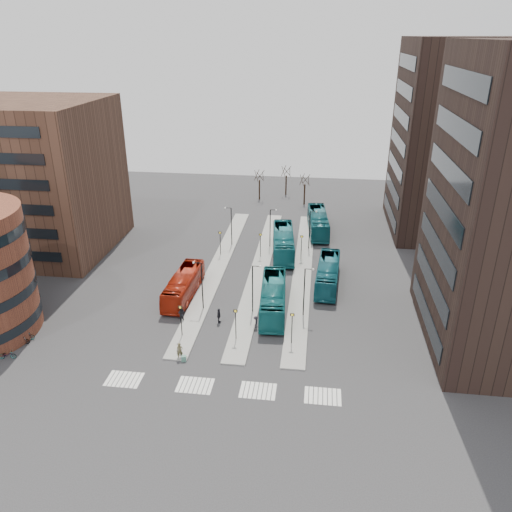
# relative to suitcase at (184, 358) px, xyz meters

# --- Properties ---
(ground) EXTENTS (160.00, 160.00, 0.00)m
(ground) POSITION_rel_suitcase_xyz_m (3.03, -7.60, -0.30)
(ground) COLOR #2A292C
(ground) RESTS_ON ground
(island_left) EXTENTS (2.50, 45.00, 0.15)m
(island_left) POSITION_rel_suitcase_xyz_m (-0.97, 22.40, -0.22)
(island_left) COLOR gray
(island_left) RESTS_ON ground
(island_mid) EXTENTS (2.50, 45.00, 0.15)m
(island_mid) POSITION_rel_suitcase_xyz_m (5.03, 22.40, -0.22)
(island_mid) COLOR gray
(island_mid) RESTS_ON ground
(island_right) EXTENTS (2.50, 45.00, 0.15)m
(island_right) POSITION_rel_suitcase_xyz_m (11.03, 22.40, -0.22)
(island_right) COLOR gray
(island_right) RESTS_ON ground
(suitcase) EXTENTS (0.52, 0.44, 0.60)m
(suitcase) POSITION_rel_suitcase_xyz_m (0.00, 0.00, 0.00)
(suitcase) COLOR navy
(suitcase) RESTS_ON ground
(red_bus) EXTENTS (2.96, 11.17, 3.09)m
(red_bus) POSITION_rel_suitcase_xyz_m (-3.50, 13.37, 1.25)
(red_bus) COLOR #A41F0C
(red_bus) RESTS_ON ground
(teal_bus_a) EXTENTS (3.63, 12.31, 3.38)m
(teal_bus_a) POSITION_rel_suitcase_xyz_m (7.98, 11.35, 1.39)
(teal_bus_a) COLOR #136063
(teal_bus_a) RESTS_ON ground
(teal_bus_b) EXTENTS (4.20, 12.94, 3.54)m
(teal_bus_b) POSITION_rel_suitcase_xyz_m (7.85, 28.38, 1.47)
(teal_bus_b) COLOR #16676F
(teal_bus_b) RESTS_ON ground
(teal_bus_c) EXTENTS (3.40, 11.61, 3.19)m
(teal_bus_c) POSITION_rel_suitcase_xyz_m (14.45, 18.87, 1.30)
(teal_bus_c) COLOR #145966
(teal_bus_c) RESTS_ON ground
(teal_bus_d) EXTENTS (3.93, 12.59, 3.45)m
(teal_bus_d) POSITION_rel_suitcase_xyz_m (12.88, 37.96, 1.43)
(teal_bus_d) COLOR #13565F
(teal_bus_d) RESTS_ON ground
(traveller) EXTENTS (0.76, 0.61, 1.83)m
(traveller) POSITION_rel_suitcase_xyz_m (-0.48, 0.36, 0.62)
(traveller) COLOR brown
(traveller) RESTS_ON ground
(commuter_a) EXTENTS (0.91, 0.73, 1.79)m
(commuter_a) POSITION_rel_suitcase_xyz_m (-2.30, 7.67, 0.59)
(commuter_a) COLOR black
(commuter_a) RESTS_ON ground
(commuter_b) EXTENTS (0.46, 1.07, 1.81)m
(commuter_b) POSITION_rel_suitcase_xyz_m (2.11, 7.67, 0.61)
(commuter_b) COLOR black
(commuter_b) RESTS_ON ground
(commuter_c) EXTENTS (0.61, 0.98, 1.46)m
(commuter_c) POSITION_rel_suitcase_xyz_m (6.43, 7.16, 0.43)
(commuter_c) COLOR black
(commuter_c) RESTS_ON ground
(bicycle_near) EXTENTS (1.83, 0.89, 0.92)m
(bicycle_near) POSITION_rel_suitcase_xyz_m (-17.97, -1.91, 0.16)
(bicycle_near) COLOR gray
(bicycle_near) RESTS_ON ground
(bicycle_mid) EXTENTS (1.70, 0.67, 1.00)m
(bicycle_mid) POSITION_rel_suitcase_xyz_m (-17.97, 0.74, 0.20)
(bicycle_mid) COLOR gray
(bicycle_mid) RESTS_ON ground
(bicycle_far) EXTENTS (2.02, 1.27, 1.00)m
(bicycle_far) POSITION_rel_suitcase_xyz_m (-17.97, 1.43, 0.20)
(bicycle_far) COLOR gray
(bicycle_far) RESTS_ON ground
(crosswalk_stripes) EXTENTS (22.35, 2.40, 0.01)m
(crosswalk_stripes) POSITION_rel_suitcase_xyz_m (4.78, -3.60, -0.29)
(crosswalk_stripes) COLOR silver
(crosswalk_stripes) RESTS_ON ground
(office_block) EXTENTS (25.00, 20.12, 22.00)m
(office_block) POSITION_rel_suitcase_xyz_m (-30.97, 26.38, 10.70)
(office_block) COLOR #4F3224
(office_block) RESTS_ON ground
(tower_far) EXTENTS (20.12, 20.00, 30.00)m
(tower_far) POSITION_rel_suitcase_xyz_m (35.01, 42.40, 14.70)
(tower_far) COLOR black
(tower_far) RESTS_ON ground
(sign_poles) EXTENTS (12.45, 22.12, 3.65)m
(sign_poles) POSITION_rel_suitcase_xyz_m (4.63, 15.40, 2.11)
(sign_poles) COLOR black
(sign_poles) RESTS_ON ground
(lamp_posts) EXTENTS (14.04, 20.24, 6.12)m
(lamp_posts) POSITION_rel_suitcase_xyz_m (5.67, 20.40, 3.28)
(lamp_posts) COLOR black
(lamp_posts) RESTS_ON ground
(bare_trees) EXTENTS (10.97, 8.14, 5.90)m
(bare_trees) POSITION_rel_suitcase_xyz_m (5.70, 55.07, 2.43)
(bare_trees) COLOR black
(bare_trees) RESTS_ON ground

